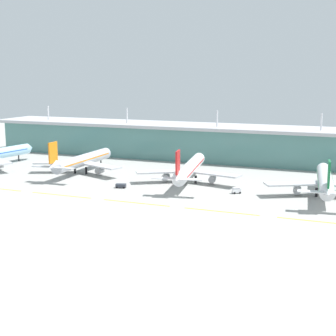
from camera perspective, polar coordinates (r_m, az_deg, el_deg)
ground_plane at (r=200.04m, az=-1.88°, el=-3.52°), size 600.00×600.00×0.00m
terminal_building at (r=288.92m, az=5.87°, el=2.88°), size 288.00×34.00×29.08m
airliner_near_middle at (r=253.67m, az=-9.79°, el=0.83°), size 48.79×59.33×18.90m
airliner_center at (r=228.76m, az=2.45°, el=-0.08°), size 48.15×64.67×18.90m
airliner_far_middle at (r=212.21m, az=17.46°, el=-1.41°), size 48.50×60.10×18.90m
taxiway_stripe_mid_west at (r=210.39m, az=-12.08°, el=-3.04°), size 28.00×0.70×0.04m
taxiway_stripe_centre at (r=193.99m, az=-3.66°, el=-3.98°), size 28.00×0.70×0.04m
taxiway_stripe_mid_east at (r=182.52m, az=6.08°, el=-4.96°), size 28.00×0.70×0.04m
taxiway_stripe_east at (r=176.93m, az=16.80°, el=-5.87°), size 28.00×0.70×0.04m
pushback_tug at (r=219.53m, az=-5.38°, el=-2.00°), size 4.86×3.42×1.85m
baggage_cart at (r=210.34m, az=7.80°, el=-2.56°), size 3.95×3.64×2.48m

